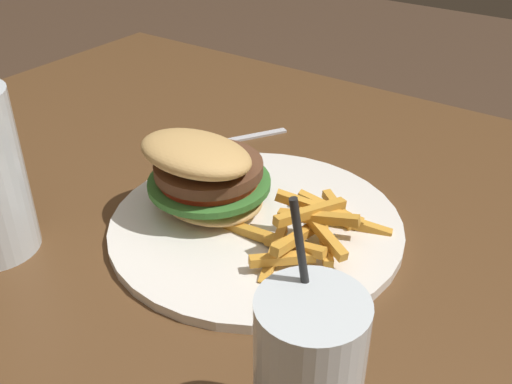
# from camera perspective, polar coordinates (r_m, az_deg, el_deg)

# --- Properties ---
(meal_plate_near) EXTENTS (0.29, 0.29, 0.10)m
(meal_plate_near) POSITION_cam_1_polar(r_m,az_deg,el_deg) (0.60, -2.37, -0.61)
(meal_plate_near) COLOR white
(meal_plate_near) RESTS_ON dining_table
(juice_glass) EXTENTS (0.07, 0.07, 0.18)m
(juice_glass) POSITION_cam_1_polar(r_m,az_deg,el_deg) (0.39, 4.97, -17.47)
(juice_glass) COLOR silver
(juice_glass) RESTS_ON dining_table
(spoon) EXTENTS (0.12, 0.17, 0.02)m
(spoon) POSITION_cam_1_polar(r_m,az_deg,el_deg) (0.76, -7.06, 4.40)
(spoon) COLOR silver
(spoon) RESTS_ON dining_table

